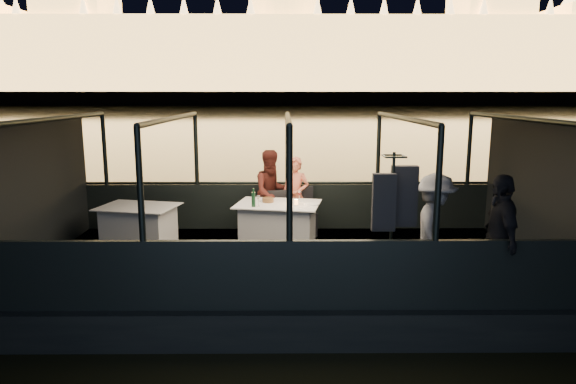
{
  "coord_description": "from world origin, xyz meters",
  "views": [
    {
      "loc": [
        -0.06,
        -8.08,
        3.17
      ],
      "look_at": [
        0.0,
        0.4,
        1.55
      ],
      "focal_mm": 32.0,
      "sensor_mm": 36.0,
      "label": 1
    }
  ],
  "objects_px": {
    "chair_port_right": "(303,213)",
    "wine_bottle": "(253,198)",
    "person_woman_coral": "(295,196)",
    "passenger_dark": "(499,238)",
    "person_man_maroon": "(272,196)",
    "dining_table_central": "(278,224)",
    "dining_table_aft": "(139,223)",
    "chair_port_left": "(278,215)",
    "coat_stand": "(391,230)",
    "passenger_stripe": "(434,227)"
  },
  "relations": [
    {
      "from": "chair_port_right",
      "to": "wine_bottle",
      "type": "bearing_deg",
      "value": -155.88
    },
    {
      "from": "person_woman_coral",
      "to": "passenger_dark",
      "type": "distance_m",
      "value": 4.16
    },
    {
      "from": "person_man_maroon",
      "to": "wine_bottle",
      "type": "relative_size",
      "value": 5.13
    },
    {
      "from": "dining_table_central",
      "to": "wine_bottle",
      "type": "xyz_separation_m",
      "value": [
        -0.42,
        -0.26,
        0.53
      ]
    },
    {
      "from": "dining_table_aft",
      "to": "person_woman_coral",
      "type": "height_order",
      "value": "person_woman_coral"
    },
    {
      "from": "chair_port_right",
      "to": "chair_port_left",
      "type": "bearing_deg",
      "value": -179.52
    },
    {
      "from": "dining_table_central",
      "to": "chair_port_right",
      "type": "distance_m",
      "value": 0.8
    },
    {
      "from": "person_man_maroon",
      "to": "chair_port_left",
      "type": "bearing_deg",
      "value": -94.59
    },
    {
      "from": "chair_port_left",
      "to": "chair_port_right",
      "type": "height_order",
      "value": "chair_port_right"
    },
    {
      "from": "coat_stand",
      "to": "person_woman_coral",
      "type": "relative_size",
      "value": 1.29
    },
    {
      "from": "dining_table_aft",
      "to": "coat_stand",
      "type": "relative_size",
      "value": 0.69
    },
    {
      "from": "dining_table_aft",
      "to": "wine_bottle",
      "type": "xyz_separation_m",
      "value": [
        2.09,
        -0.35,
        0.53
      ]
    },
    {
      "from": "passenger_dark",
      "to": "wine_bottle",
      "type": "xyz_separation_m",
      "value": [
        -3.3,
        2.27,
        0.06
      ]
    },
    {
      "from": "coat_stand",
      "to": "passenger_stripe",
      "type": "relative_size",
      "value": 1.21
    },
    {
      "from": "person_woman_coral",
      "to": "person_man_maroon",
      "type": "distance_m",
      "value": 0.45
    },
    {
      "from": "dining_table_central",
      "to": "person_woman_coral",
      "type": "bearing_deg",
      "value": 66.3
    },
    {
      "from": "dining_table_central",
      "to": "chair_port_left",
      "type": "height_order",
      "value": "chair_port_left"
    },
    {
      "from": "person_woman_coral",
      "to": "passenger_dark",
      "type": "relative_size",
      "value": 0.89
    },
    {
      "from": "person_woman_coral",
      "to": "wine_bottle",
      "type": "relative_size",
      "value": 4.72
    },
    {
      "from": "dining_table_central",
      "to": "wine_bottle",
      "type": "height_order",
      "value": "wine_bottle"
    },
    {
      "from": "dining_table_aft",
      "to": "chair_port_right",
      "type": "height_order",
      "value": "chair_port_right"
    },
    {
      "from": "dining_table_central",
      "to": "coat_stand",
      "type": "xyz_separation_m",
      "value": [
        1.53,
        -2.32,
        0.51
      ]
    },
    {
      "from": "chair_port_left",
      "to": "person_man_maroon",
      "type": "distance_m",
      "value": 0.45
    },
    {
      "from": "chair_port_right",
      "to": "wine_bottle",
      "type": "distance_m",
      "value": 1.35
    },
    {
      "from": "dining_table_aft",
      "to": "wine_bottle",
      "type": "height_order",
      "value": "wine_bottle"
    },
    {
      "from": "chair_port_right",
      "to": "coat_stand",
      "type": "distance_m",
      "value": 3.18
    },
    {
      "from": "coat_stand",
      "to": "chair_port_right",
      "type": "bearing_deg",
      "value": 109.78
    },
    {
      "from": "dining_table_aft",
      "to": "passenger_stripe",
      "type": "xyz_separation_m",
      "value": [
        4.71,
        -2.05,
        0.47
      ]
    },
    {
      "from": "dining_table_central",
      "to": "passenger_stripe",
      "type": "relative_size",
      "value": 0.9
    },
    {
      "from": "chair_port_left",
      "to": "wine_bottle",
      "type": "bearing_deg",
      "value": -134.29
    },
    {
      "from": "chair_port_right",
      "to": "passenger_stripe",
      "type": "height_order",
      "value": "passenger_stripe"
    },
    {
      "from": "chair_port_left",
      "to": "wine_bottle",
      "type": "height_order",
      "value": "wine_bottle"
    },
    {
      "from": "dining_table_central",
      "to": "person_woman_coral",
      "type": "height_order",
      "value": "person_woman_coral"
    },
    {
      "from": "person_woman_coral",
      "to": "person_man_maroon",
      "type": "bearing_deg",
      "value": -161.21
    },
    {
      "from": "dining_table_central",
      "to": "chair_port_right",
      "type": "xyz_separation_m",
      "value": [
        0.47,
        0.64,
        0.06
      ]
    },
    {
      "from": "chair_port_left",
      "to": "passenger_dark",
      "type": "height_order",
      "value": "passenger_dark"
    },
    {
      "from": "passenger_stripe",
      "to": "coat_stand",
      "type": "bearing_deg",
      "value": 132.83
    },
    {
      "from": "dining_table_aft",
      "to": "chair_port_left",
      "type": "bearing_deg",
      "value": 8.36
    },
    {
      "from": "person_man_maroon",
      "to": "chair_port_right",
      "type": "bearing_deg",
      "value": -35.67
    },
    {
      "from": "dining_table_central",
      "to": "coat_stand",
      "type": "height_order",
      "value": "coat_stand"
    },
    {
      "from": "person_man_maroon",
      "to": "dining_table_aft",
      "type": "bearing_deg",
      "value": 172.22
    },
    {
      "from": "chair_port_right",
      "to": "passenger_dark",
      "type": "xyz_separation_m",
      "value": [
        2.42,
        -3.18,
        0.4
      ]
    },
    {
      "from": "person_man_maroon",
      "to": "passenger_dark",
      "type": "relative_size",
      "value": 0.97
    },
    {
      "from": "chair_port_left",
      "to": "coat_stand",
      "type": "bearing_deg",
      "value": -75.37
    },
    {
      "from": "coat_stand",
      "to": "passenger_dark",
      "type": "distance_m",
      "value": 1.37
    },
    {
      "from": "dining_table_central",
      "to": "passenger_dark",
      "type": "xyz_separation_m",
      "value": [
        2.88,
        -2.53,
        0.47
      ]
    },
    {
      "from": "person_man_maroon",
      "to": "dining_table_central",
      "type": "bearing_deg",
      "value": -104.89
    },
    {
      "from": "person_woman_coral",
      "to": "passenger_stripe",
      "type": "xyz_separation_m",
      "value": [
        1.88,
        -2.7,
        0.1
      ]
    },
    {
      "from": "chair_port_left",
      "to": "chair_port_right",
      "type": "bearing_deg",
      "value": 7.51
    },
    {
      "from": "person_woman_coral",
      "to": "passenger_stripe",
      "type": "relative_size",
      "value": 0.94
    }
  ]
}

